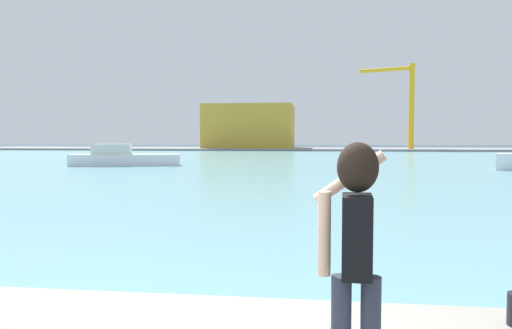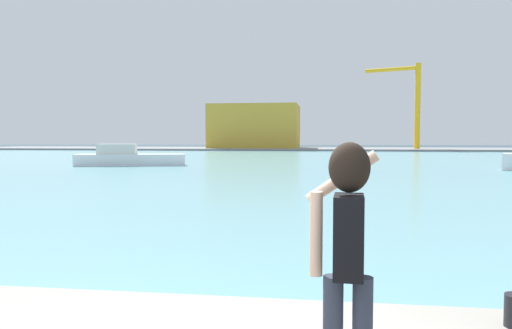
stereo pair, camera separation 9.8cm
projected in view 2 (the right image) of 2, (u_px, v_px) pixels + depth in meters
ground_plane at (318, 159)px, 52.94m from camera, size 220.00×220.00×0.00m
harbor_water at (318, 158)px, 54.91m from camera, size 140.00×100.00×0.02m
far_shore_dock at (322, 149)px, 94.44m from camera, size 140.00×20.00×0.36m
person_photographer at (347, 241)px, 3.35m from camera, size 0.53×0.55×1.74m
boat_moored at (128, 158)px, 40.46m from camera, size 9.02×4.17×1.79m
warehouse_left at (255, 127)px, 97.73m from camera, size 17.10×13.09×8.44m
port_crane at (411, 97)px, 89.23m from camera, size 9.66×4.33×15.40m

